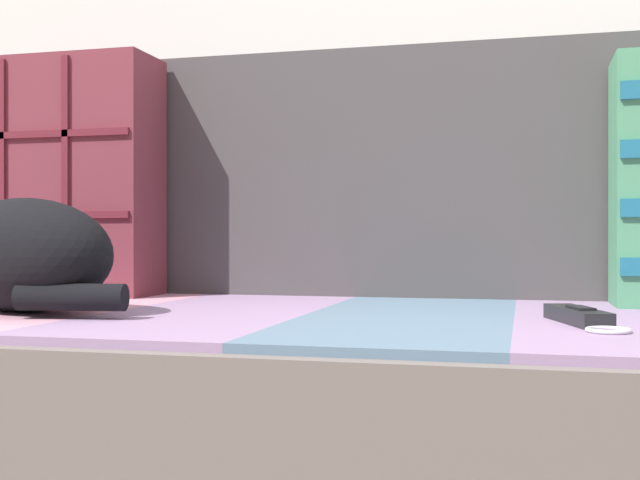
# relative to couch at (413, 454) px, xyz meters

# --- Properties ---
(couch) EXTENTS (2.03, 0.81, 0.39)m
(couch) POSITION_rel_couch_xyz_m (0.00, 0.00, 0.00)
(couch) COLOR brown
(couch) RESTS_ON ground_plane
(sofa_backrest) EXTENTS (1.99, 0.14, 0.44)m
(sofa_backrest) POSITION_rel_couch_xyz_m (-0.00, 0.34, 0.41)
(sofa_backrest) COLOR #474242
(sofa_backrest) RESTS_ON couch
(throw_pillow_quilted) EXTENTS (0.38, 0.14, 0.43)m
(throw_pillow_quilted) POSITION_rel_couch_xyz_m (-0.68, 0.19, 0.41)
(throw_pillow_quilted) COLOR brown
(throw_pillow_quilted) RESTS_ON couch
(sleeping_cat) EXTENTS (0.37, 0.27, 0.16)m
(sleeping_cat) POSITION_rel_couch_xyz_m (-0.54, -0.13, 0.27)
(sleeping_cat) COLOR black
(sleeping_cat) RESTS_ON couch
(game_remote_near) EXTENTS (0.09, 0.20, 0.02)m
(game_remote_near) POSITION_rel_couch_xyz_m (0.21, -0.10, 0.21)
(game_remote_near) COLOR black
(game_remote_near) RESTS_ON couch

